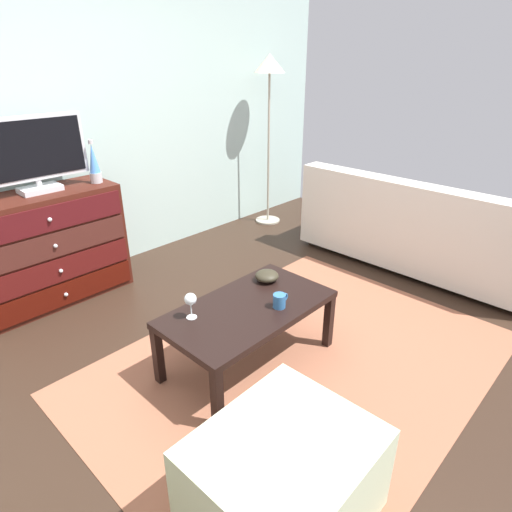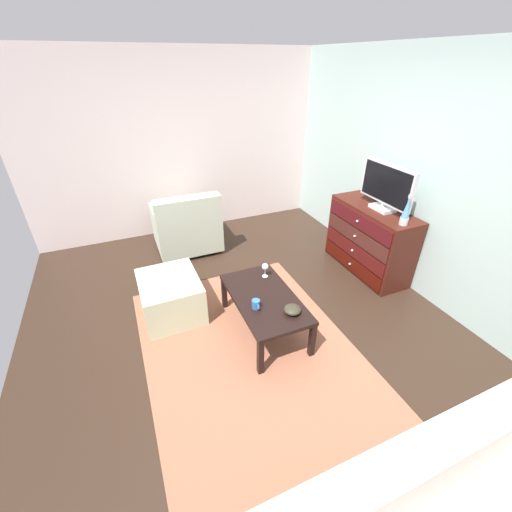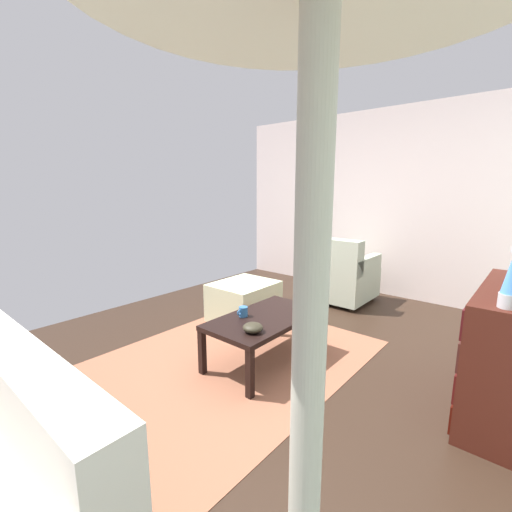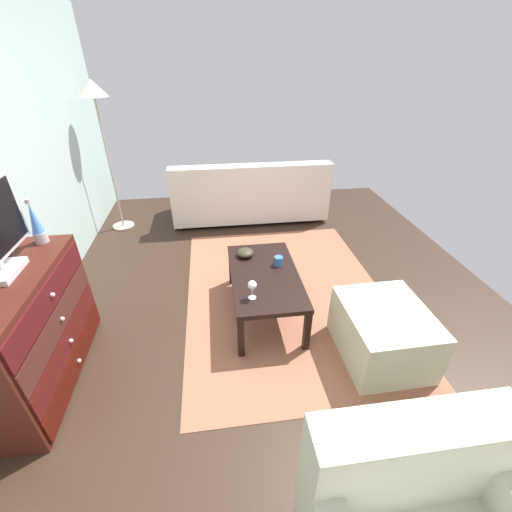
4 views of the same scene
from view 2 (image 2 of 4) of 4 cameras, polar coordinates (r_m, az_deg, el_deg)
The scene contains 13 objects.
ground_plane at distance 3.45m, azimuth 0.79°, elevation -13.22°, with size 5.93×4.56×0.05m, color #2F2016.
wall_accent_rear at distance 3.95m, azimuth 29.72°, elevation 10.86°, with size 5.93×0.12×2.56m, color #A7C2BB.
wall_plain_left at distance 5.19m, azimuth -12.00°, elevation 18.22°, with size 0.12×4.56×2.56m, color silver.
area_rug at distance 3.24m, azimuth -1.09°, elevation -16.09°, with size 2.60×1.90×0.01m, color #8F563E.
dresser at distance 4.36m, azimuth 19.14°, elevation 2.70°, with size 1.16×0.49×0.86m.
tv at distance 4.06m, azimuth 21.82°, elevation 11.21°, with size 0.76×0.18×0.54m.
lava_lamp at distance 3.80m, azimuth 24.74°, elevation 7.01°, with size 0.09×0.09×0.33m.
coffee_table at distance 3.21m, azimuth 1.49°, elevation -7.75°, with size 1.04×0.58×0.42m.
wine_glass at distance 3.40m, azimuth 1.60°, elevation -1.94°, with size 0.07×0.07×0.16m.
mug at distance 3.03m, azimuth 0.00°, elevation -8.40°, with size 0.11×0.08×0.09m.
bowl_decorative at distance 3.00m, azimuth 6.38°, elevation -9.28°, with size 0.16×0.16×0.07m, color #302B1E.
armchair at distance 4.72m, azimuth -11.97°, elevation 4.94°, with size 0.80×0.86×0.87m.
ottoman at distance 3.62m, azimuth -14.62°, elevation -6.84°, with size 0.70×0.60×0.43m, color beige.
Camera 2 is at (2.25, -1.01, 2.38)m, focal length 22.92 mm.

